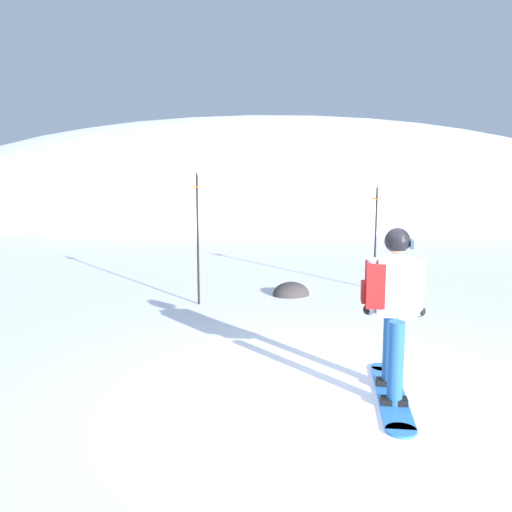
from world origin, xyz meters
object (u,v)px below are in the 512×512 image
(snowboarder_main, at_px, (391,308))
(piste_marker_near, at_px, (376,230))
(piste_marker_far, at_px, (198,230))
(rock_dark, at_px, (291,295))

(snowboarder_main, relative_size, piste_marker_near, 0.88)
(piste_marker_near, height_order, piste_marker_far, piste_marker_far)
(piste_marker_far, xyz_separation_m, rock_dark, (1.72, 0.06, -1.25))
(snowboarder_main, distance_m, piste_marker_near, 5.05)
(snowboarder_main, height_order, piste_marker_near, piste_marker_near)
(piste_marker_near, relative_size, piste_marker_far, 0.88)
(snowboarder_main, relative_size, rock_dark, 2.54)
(piste_marker_near, relative_size, rock_dark, 2.90)
(piste_marker_far, bearing_deg, rock_dark, 1.86)
(snowboarder_main, xyz_separation_m, rock_dark, (0.91, 4.44, -0.92))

